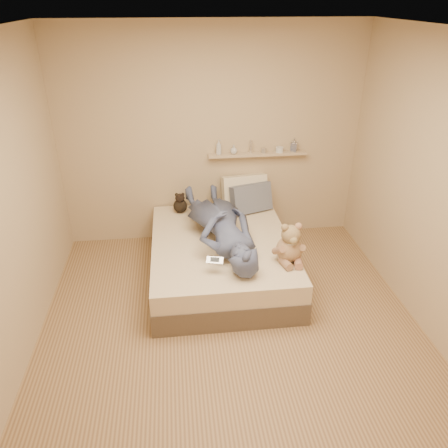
{
  "coord_description": "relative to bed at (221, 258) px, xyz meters",
  "views": [
    {
      "loc": [
        -0.45,
        -3.14,
        2.82
      ],
      "look_at": [
        0.0,
        0.65,
        0.8
      ],
      "focal_mm": 35.0,
      "sensor_mm": 36.0,
      "label": 1
    }
  ],
  "objects": [
    {
      "name": "bed",
      "position": [
        0.0,
        0.0,
        0.0
      ],
      "size": [
        1.5,
        1.9,
        0.45
      ],
      "color": "brown",
      "rests_on": "floor"
    },
    {
      "name": "teddy_bear",
      "position": [
        0.63,
        -0.49,
        0.4
      ],
      "size": [
        0.36,
        0.34,
        0.43
      ],
      "color": "tan",
      "rests_on": "bed"
    },
    {
      "name": "shelf_bottles",
      "position": [
        0.55,
        0.91,
        0.96
      ],
      "size": [
        1.02,
        0.1,
        0.18
      ],
      "color": "silver",
      "rests_on": "wall_shelf"
    },
    {
      "name": "person",
      "position": [
        -0.0,
        0.0,
        0.43
      ],
      "size": [
        0.92,
        1.76,
        0.4
      ],
      "primitive_type": "imported",
      "rotation": [
        0.0,
        0.0,
        3.33
      ],
      "color": "#444E6B",
      "rests_on": "bed"
    },
    {
      "name": "pillow_grey",
      "position": [
        0.45,
        0.69,
        0.4
      ],
      "size": [
        0.54,
        0.37,
        0.36
      ],
      "primitive_type": "cube",
      "rotation": [
        -0.26,
        0.0,
        0.32
      ],
      "color": "slate",
      "rests_on": "bed"
    },
    {
      "name": "game_console",
      "position": [
        -0.13,
        -0.61,
        0.37
      ],
      "size": [
        0.17,
        0.1,
        0.05
      ],
      "color": "#BABCC2",
      "rests_on": "bed"
    },
    {
      "name": "wall_shelf",
      "position": [
        0.55,
        0.91,
        0.88
      ],
      "size": [
        1.2,
        0.12,
        0.03
      ],
      "primitive_type": "cube",
      "color": "tan",
      "rests_on": "wall_back"
    },
    {
      "name": "dark_plush",
      "position": [
        -0.41,
        0.75,
        0.34
      ],
      "size": [
        0.17,
        0.17,
        0.26
      ],
      "color": "black",
      "rests_on": "bed"
    },
    {
      "name": "room",
      "position": [
        0.0,
        -0.93,
        1.08
      ],
      "size": [
        3.8,
        3.8,
        3.8
      ],
      "color": "#9B7B50",
      "rests_on": "ground"
    },
    {
      "name": "pillow_cream",
      "position": [
        0.39,
        0.83,
        0.43
      ],
      "size": [
        0.58,
        0.32,
        0.43
      ],
      "primitive_type": "cube",
      "rotation": [
        -0.24,
        0.0,
        0.13
      ],
      "color": "beige",
      "rests_on": "bed"
    }
  ]
}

